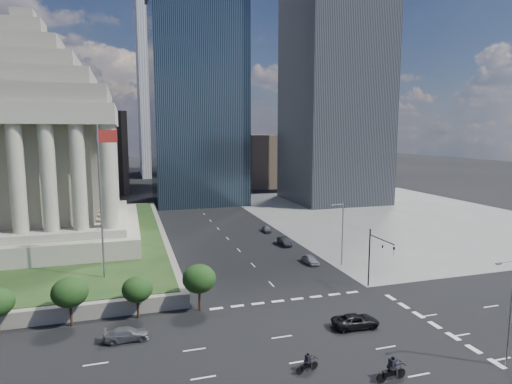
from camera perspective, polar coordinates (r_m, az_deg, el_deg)
name	(u,v)px	position (r m, az deg, el deg)	size (l,w,h in m)	color
ground	(190,199)	(136.82, -8.83, -0.94)	(500.00, 500.00, 0.00)	black
sidewalk_ne	(390,214)	(115.86, 17.40, -2.81)	(68.00, 90.00, 0.03)	slate
war_memorial	(32,129)	(83.39, -27.75, 7.39)	(34.00, 34.00, 39.00)	gray
flagpole	(102,193)	(58.55, -19.88, -0.15)	(2.52, 0.24, 20.00)	slate
midrise_glass	(197,102)	(130.89, -7.91, 11.85)	(26.00, 26.00, 60.00)	black
highrise_ne	(336,33)	(136.60, 10.58, 20.11)	(26.00, 28.00, 100.00)	black
building_filler_ne	(258,160)	(171.90, 0.32, 4.30)	(20.00, 30.00, 20.00)	brown
building_filler_nw	(93,152)	(164.49, -20.87, 5.01)	(24.00, 30.00, 28.00)	brown
traffic_signal_ne	(377,252)	(58.95, 15.82, -7.74)	(0.30, 5.74, 8.00)	black
street_lamp_south	(510,306)	(45.02, 30.73, -12.96)	(2.13, 0.22, 10.00)	slate
street_lamp_north	(342,230)	(68.70, 11.33, -5.01)	(2.13, 0.22, 10.00)	slate
pickup_truck	(356,321)	(49.30, 13.17, -16.41)	(5.13, 2.36, 1.42)	black
suv_grey	(127,334)	(47.35, -16.80, -17.68)	(4.59, 1.87, 1.33)	#4F5156
parked_sedan_near	(310,260)	(69.87, 7.26, -8.92)	(4.03, 1.62, 1.37)	gray
parked_sedan_mid	(284,241)	(80.40, 3.81, -6.59)	(1.55, 4.43, 1.46)	black
parked_sedan_far	(267,229)	(90.85, 1.43, -4.95)	(1.49, 3.70, 1.26)	slate
motorcycle_lead	(391,368)	(40.74, 17.60, -21.51)	(2.90, 0.79, 2.16)	black
motorcycle_trail	(307,362)	(40.60, 6.85, -21.63)	(2.33, 0.64, 1.74)	black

